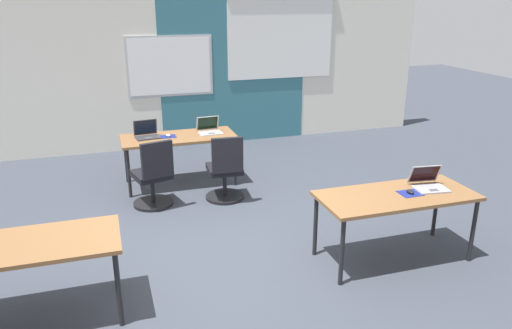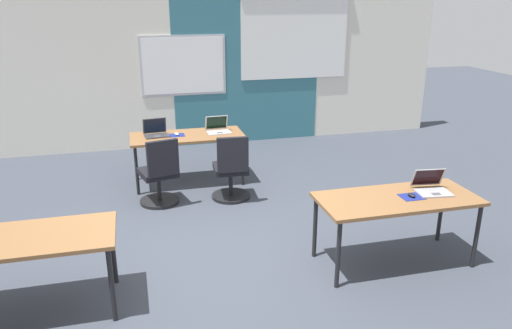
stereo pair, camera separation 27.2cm
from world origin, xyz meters
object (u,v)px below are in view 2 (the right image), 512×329
at_px(laptop_far_right, 218,129).
at_px(mouse_near_right_end, 412,195).
at_px(laptop_far_left, 156,132).
at_px(mouse_far_left, 177,134).
at_px(desk_near_right, 397,203).
at_px(laptop_near_right_end, 432,187).
at_px(desk_near_left, 16,245).
at_px(desk_far_center, 187,139).
at_px(chair_far_right, 231,173).
at_px(chair_far_left, 160,177).

bearing_deg(laptop_far_right, mouse_near_right_end, -67.17).
xyz_separation_m(laptop_far_left, mouse_far_left, (0.28, -0.05, -0.03)).
xyz_separation_m(mouse_far_left, laptop_far_right, (0.60, 0.02, 0.03)).
relative_size(desk_near_right, laptop_far_right, 4.59).
bearing_deg(laptop_near_right_end, laptop_far_right, 128.26).
distance_m(desk_near_left, laptop_far_right, 3.60).
relative_size(desk_far_center, mouse_near_right_end, 15.46).
height_order(desk_near_right, chair_far_right, chair_far_right).
height_order(mouse_far_left, mouse_near_right_end, same).
bearing_deg(desk_far_center, chair_far_right, -59.04).
relative_size(desk_near_left, desk_far_center, 1.00).
relative_size(laptop_far_left, laptop_far_right, 1.03).
bearing_deg(desk_near_right, mouse_far_left, 123.94).
relative_size(laptop_far_left, chair_far_right, 0.39).
xyz_separation_m(desk_near_left, laptop_far_left, (1.32, 2.87, 0.11)).
relative_size(desk_near_right, mouse_near_right_end, 15.46).
distance_m(mouse_far_left, laptop_near_right_end, 3.60).
bearing_deg(laptop_far_right, mouse_far_left, 178.39).
height_order(laptop_far_left, mouse_far_left, laptop_far_left).
bearing_deg(chair_far_left, chair_far_right, 161.24).
xyz_separation_m(desk_near_right, chair_far_right, (-1.28, 2.01, -0.28)).
relative_size(laptop_far_right, laptop_near_right_end, 0.95).
distance_m(desk_near_right, desk_far_center, 3.30).
bearing_deg(mouse_far_left, laptop_far_right, 2.04).
relative_size(chair_far_left, chair_far_right, 1.00).
distance_m(laptop_near_right_end, mouse_near_right_end, 0.28).
relative_size(desk_near_right, laptop_far_left, 4.44).
bearing_deg(laptop_near_right_end, mouse_far_left, 136.66).
relative_size(chair_far_left, laptop_near_right_end, 2.51).
relative_size(chair_far_right, laptop_near_right_end, 2.51).
xyz_separation_m(desk_far_center, chair_far_left, (-0.45, -0.72, -0.28)).
xyz_separation_m(desk_near_right, laptop_far_left, (-2.18, 2.87, 0.11)).
relative_size(desk_far_center, laptop_far_right, 4.59).
relative_size(laptop_far_left, mouse_far_left, 3.29).
height_order(laptop_far_right, mouse_near_right_end, laptop_far_right).
relative_size(mouse_far_left, chair_far_left, 0.12).
height_order(chair_far_left, mouse_near_right_end, chair_far_left).
bearing_deg(chair_far_left, laptop_far_right, -154.49).
xyz_separation_m(desk_far_center, laptop_far_left, (-0.43, 0.07, 0.11)).
xyz_separation_m(laptop_far_left, chair_far_right, (0.91, -0.86, -0.39)).
relative_size(desk_near_left, chair_far_right, 1.74).
height_order(mouse_far_left, chair_far_left, chair_far_left).
relative_size(mouse_far_left, laptop_near_right_end, 0.30).
height_order(laptop_far_right, chair_far_right, laptop_far_right).
bearing_deg(laptop_far_left, desk_far_center, -16.71).
xyz_separation_m(desk_near_right, laptop_far_right, (-1.29, 2.84, 0.11)).
bearing_deg(mouse_near_right_end, laptop_far_right, 116.48).
bearing_deg(laptop_far_left, laptop_far_right, -9.19).
height_order(desk_near_left, laptop_near_right_end, laptop_near_right_end).
xyz_separation_m(laptop_far_left, chair_far_left, (-0.02, -0.79, -0.39)).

